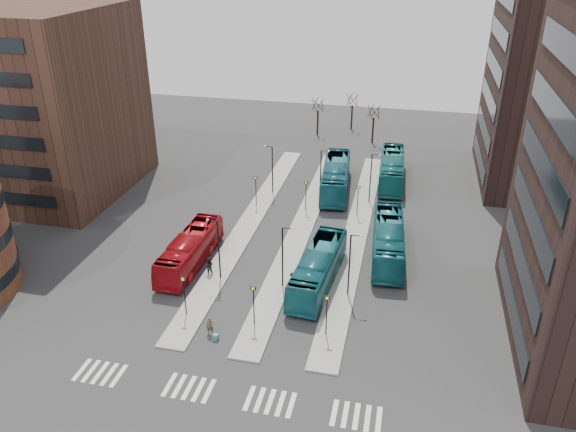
% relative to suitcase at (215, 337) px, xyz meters
% --- Properties ---
extents(island_left, '(2.50, 45.00, 0.15)m').
position_rel_suitcase_xyz_m(island_left, '(-3.09, 20.52, -0.19)').
color(island_left, gray).
rests_on(island_left, ground).
extents(island_mid, '(2.50, 45.00, 0.15)m').
position_rel_suitcase_xyz_m(island_mid, '(2.91, 20.52, -0.19)').
color(island_mid, gray).
rests_on(island_mid, ground).
extents(island_right, '(2.50, 45.00, 0.15)m').
position_rel_suitcase_xyz_m(island_right, '(8.91, 20.52, -0.19)').
color(island_right, gray).
rests_on(island_right, ground).
extents(suitcase, '(0.49, 0.42, 0.54)m').
position_rel_suitcase_xyz_m(suitcase, '(0.00, 0.00, 0.00)').
color(suitcase, '#1E1C9C').
rests_on(suitcase, ground).
extents(red_bus, '(2.99, 11.48, 3.18)m').
position_rel_suitcase_xyz_m(red_bus, '(-6.19, 10.44, 1.32)').
color(red_bus, '#9E0C14').
rests_on(red_bus, ground).
extents(teal_bus_a, '(3.78, 12.26, 3.36)m').
position_rel_suitcase_xyz_m(teal_bus_a, '(6.55, 9.80, 1.41)').
color(teal_bus_a, '#15606C').
rests_on(teal_bus_a, ground).
extents(teal_bus_b, '(4.21, 13.39, 3.67)m').
position_rel_suitcase_xyz_m(teal_bus_b, '(4.98, 31.24, 1.57)').
color(teal_bus_b, '#166070').
rests_on(teal_bus_b, ground).
extents(teal_bus_c, '(3.76, 12.70, 3.49)m').
position_rel_suitcase_xyz_m(teal_bus_c, '(12.47, 16.38, 1.48)').
color(teal_bus_c, '#145E68').
rests_on(teal_bus_c, ground).
extents(teal_bus_d, '(3.43, 12.84, 3.55)m').
position_rel_suitcase_xyz_m(teal_bus_d, '(11.70, 35.52, 1.51)').
color(teal_bus_d, '#156A68').
rests_on(teal_bus_d, ground).
extents(traveller, '(0.66, 0.51, 1.60)m').
position_rel_suitcase_xyz_m(traveller, '(-0.66, 0.63, 0.53)').
color(traveller, '#4C452E').
rests_on(traveller, ground).
extents(commuter_a, '(1.07, 0.93, 1.87)m').
position_rel_suitcase_xyz_m(commuter_a, '(-3.79, 9.00, 0.67)').
color(commuter_a, black).
rests_on(commuter_a, ground).
extents(commuter_b, '(0.68, 1.17, 1.87)m').
position_rel_suitcase_xyz_m(commuter_b, '(4.75, 7.78, 0.67)').
color(commuter_b, black).
rests_on(commuter_b, ground).
extents(commuter_c, '(0.68, 1.04, 1.51)m').
position_rel_suitcase_xyz_m(commuter_c, '(4.37, 8.70, 0.49)').
color(commuter_c, black).
rests_on(commuter_c, ground).
extents(crosswalk_stripes, '(22.35, 2.40, 0.01)m').
position_rel_suitcase_xyz_m(crosswalk_stripes, '(2.66, -5.48, -0.26)').
color(crosswalk_stripes, silver).
rests_on(crosswalk_stripes, ground).
extents(office_block, '(25.00, 20.12, 22.00)m').
position_rel_suitcase_xyz_m(office_block, '(-33.09, 24.51, 10.73)').
color(office_block, '#462B20').
rests_on(office_block, ground).
extents(sign_poles, '(12.45, 22.12, 3.65)m').
position_rel_suitcase_xyz_m(sign_poles, '(2.51, 13.52, 2.14)').
color(sign_poles, black).
rests_on(sign_poles, ground).
extents(lamp_posts, '(14.04, 20.24, 6.12)m').
position_rel_suitcase_xyz_m(lamp_posts, '(3.54, 18.52, 3.31)').
color(lamp_posts, black).
rests_on(lamp_posts, ground).
extents(bare_trees, '(10.97, 8.14, 5.90)m').
position_rel_suitcase_xyz_m(bare_trees, '(3.57, 53.19, 2.46)').
color(bare_trees, black).
rests_on(bare_trees, ground).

